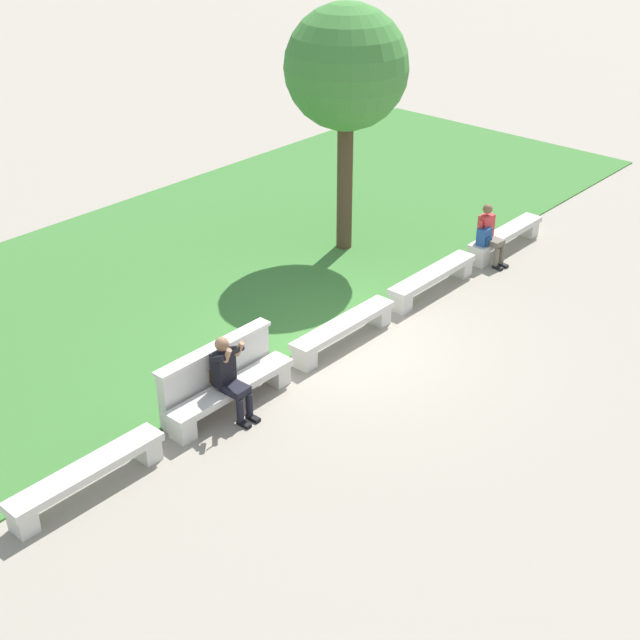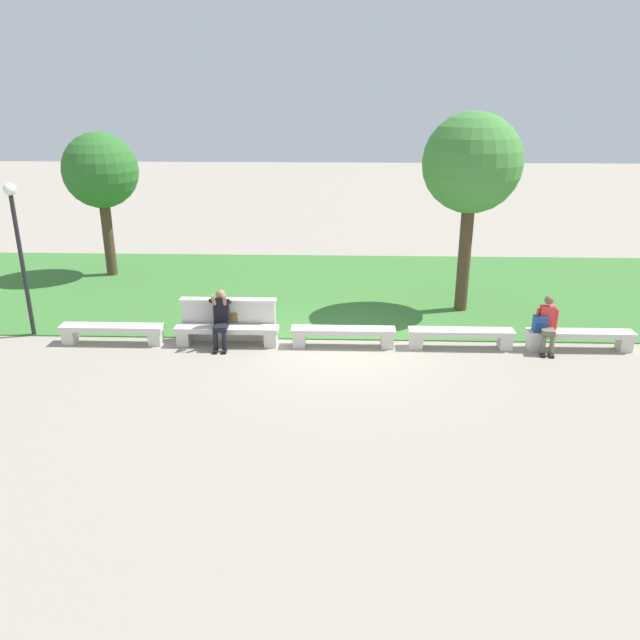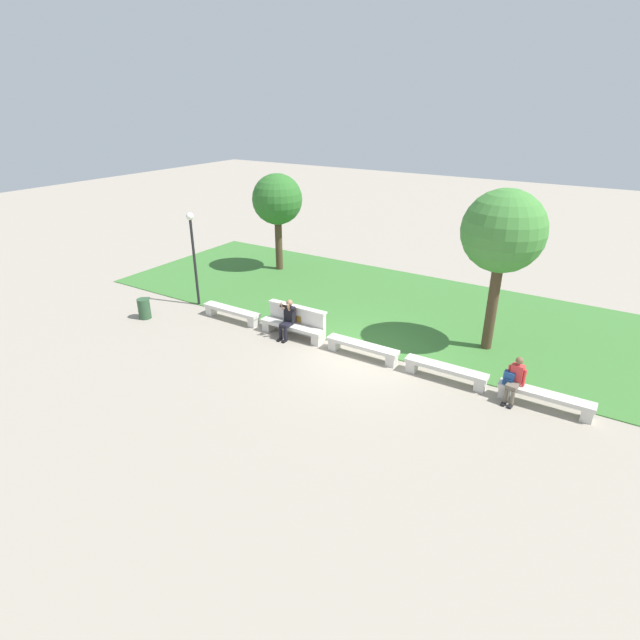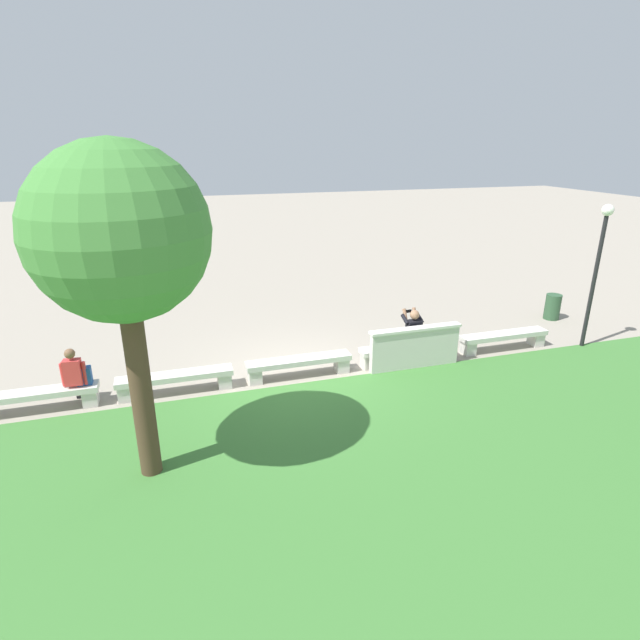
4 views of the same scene
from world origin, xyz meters
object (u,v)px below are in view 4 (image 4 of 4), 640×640
(bench_main, at_px, (503,338))
(bench_far, at_px, (176,380))
(person_distant, at_px, (75,374))
(trash_bin, at_px, (553,307))
(backpack, at_px, (84,376))
(bench_near, at_px, (407,350))
(person_photographer, at_px, (411,332))
(lamp_post, at_px, (599,256))
(bench_mid, at_px, (299,364))
(bench_end, at_px, (33,398))
(tree_behind_wall, at_px, (120,236))

(bench_main, xyz_separation_m, bench_far, (8.02, 0.00, 0.00))
(person_distant, bearing_deg, trash_bin, -173.30)
(trash_bin, bearing_deg, backpack, 6.89)
(bench_near, distance_m, person_photographer, 0.44)
(bench_main, bearing_deg, person_photographer, -1.73)
(trash_bin, height_order, lamp_post, lamp_post)
(bench_mid, relative_size, backpack, 5.55)
(bench_end, relative_size, backpack, 5.55)
(bench_main, distance_m, person_distant, 9.90)
(bench_far, relative_size, tree_behind_wall, 0.47)
(bench_end, height_order, person_distant, person_distant)
(bench_end, bearing_deg, backpack, -177.45)
(bench_near, height_order, trash_bin, trash_bin)
(bench_near, relative_size, trash_bin, 3.17)
(bench_far, bearing_deg, backpack, -1.40)
(person_distant, relative_size, backpack, 2.94)
(lamp_post, bearing_deg, trash_bin, -110.40)
(bench_mid, height_order, lamp_post, lamp_post)
(bench_main, distance_m, bench_near, 2.67)
(bench_mid, bearing_deg, bench_main, 180.00)
(bench_near, relative_size, bench_far, 1.00)
(tree_behind_wall, bearing_deg, person_photographer, -155.25)
(bench_near, distance_m, person_distant, 7.23)
(bench_far, distance_m, lamp_post, 10.32)
(bench_main, distance_m, bench_end, 10.69)
(bench_near, relative_size, tree_behind_wall, 0.47)
(bench_far, xyz_separation_m, bench_end, (2.67, 0.00, 0.00))
(person_photographer, bearing_deg, bench_near, 37.46)
(bench_main, distance_m, bench_far, 8.02)
(bench_far, xyz_separation_m, tree_behind_wall, (0.47, 2.65, 3.50))
(trash_bin, bearing_deg, bench_mid, 10.81)
(bench_main, relative_size, person_photographer, 1.80)
(bench_mid, height_order, person_distant, person_distant)
(bench_near, distance_m, tree_behind_wall, 7.28)
(backpack, bearing_deg, bench_far, 178.60)
(bench_main, relative_size, bench_near, 1.00)
(bench_main, height_order, person_distant, person_distant)
(bench_end, bearing_deg, lamp_post, 178.03)
(bench_far, bearing_deg, lamp_post, 177.51)
(person_photographer, bearing_deg, bench_mid, 1.60)
(bench_far, xyz_separation_m, person_photographer, (-5.45, -0.08, 0.43))
(bench_mid, xyz_separation_m, backpack, (4.40, -0.04, 0.32))
(bench_far, height_order, bench_end, same)
(bench_mid, height_order, bench_far, same)
(bench_main, height_order, bench_mid, same)
(bench_end, xyz_separation_m, person_distant, (-0.80, -0.07, 0.36))
(bench_far, relative_size, trash_bin, 3.17)
(bench_near, height_order, lamp_post, lamp_post)
(tree_behind_wall, bearing_deg, bench_near, -155.50)
(backpack, distance_m, lamp_post, 11.96)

